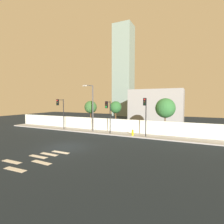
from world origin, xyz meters
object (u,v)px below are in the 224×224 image
object	(u,v)px
traffic_light_center	(108,110)
traffic_light_right	(60,108)
roadside_tree_leftmost	(91,107)
roadside_tree_midright	(165,108)
street_lamp_curbside	(92,105)
roadside_tree_midleft	(116,107)
traffic_light_left	(145,109)
fire_hydrant	(133,132)

from	to	relation	value
traffic_light_center	traffic_light_right	size ratio (longest dim) A/B	0.94
roadside_tree_leftmost	roadside_tree_midright	bearing A→B (deg)	0.00
traffic_light_center	traffic_light_right	world-z (taller)	traffic_light_right
traffic_light_center	street_lamp_curbside	world-z (taller)	street_lamp_curbside
roadside_tree_leftmost	roadside_tree_midleft	world-z (taller)	roadside_tree_leftmost
roadside_tree_midright	traffic_light_left	bearing A→B (deg)	-117.40
traffic_light_left	roadside_tree_midright	world-z (taller)	roadside_tree_midright
fire_hydrant	roadside_tree_midright	size ratio (longest dim) A/B	0.15
street_lamp_curbside	roadside_tree_midright	distance (m)	10.18
traffic_light_left	roadside_tree_leftmost	distance (m)	10.62
traffic_light_center	traffic_light_right	bearing A→B (deg)	-178.56
traffic_light_center	traffic_light_right	distance (m)	7.99
traffic_light_left	roadside_tree_midleft	xyz separation A→B (m)	(-5.50, 3.57, -0.05)
traffic_light_left	traffic_light_right	world-z (taller)	traffic_light_left
fire_hydrant	roadside_tree_midright	world-z (taller)	roadside_tree_midright
fire_hydrant	roadside_tree_midleft	bearing A→B (deg)	140.14
street_lamp_curbside	roadside_tree_leftmost	distance (m)	3.84
traffic_light_right	roadside_tree_midleft	bearing A→B (deg)	27.38
roadside_tree_leftmost	traffic_light_center	bearing A→B (deg)	-35.94
traffic_light_left	street_lamp_curbside	xyz separation A→B (m)	(-7.84, 0.44, 0.43)
traffic_light_right	roadside_tree_midright	size ratio (longest dim) A/B	0.94
traffic_light_center	roadside_tree_midleft	distance (m)	3.70
roadside_tree_midleft	traffic_light_left	bearing A→B (deg)	-32.96
roadside_tree_midleft	roadside_tree_midright	world-z (taller)	roadside_tree_midright
traffic_light_center	traffic_light_left	bearing A→B (deg)	1.05
traffic_light_left	traffic_light_right	bearing A→B (deg)	-178.71
traffic_light_right	roadside_tree_midleft	world-z (taller)	traffic_light_right
fire_hydrant	roadside_tree_midleft	distance (m)	5.81
traffic_light_right	fire_hydrant	world-z (taller)	traffic_light_right
traffic_light_left	roadside_tree_leftmost	xyz separation A→B (m)	(-10.01, 3.57, -0.09)
traffic_light_left	traffic_light_right	distance (m)	12.95
fire_hydrant	traffic_light_right	bearing A→B (deg)	-176.54
street_lamp_curbside	fire_hydrant	bearing A→B (deg)	-0.48
street_lamp_curbside	fire_hydrant	xyz separation A→B (m)	(6.14, -0.05, -3.51)
traffic_light_center	street_lamp_curbside	distance (m)	3.00
street_lamp_curbside	roadside_tree_midright	world-z (taller)	street_lamp_curbside
fire_hydrant	traffic_light_center	bearing A→B (deg)	-171.65
street_lamp_curbside	traffic_light_left	bearing A→B (deg)	-3.22
street_lamp_curbside	fire_hydrant	world-z (taller)	street_lamp_curbside
traffic_light_right	fire_hydrant	size ratio (longest dim) A/B	6.25
traffic_light_left	fire_hydrant	distance (m)	3.53
roadside_tree_leftmost	roadside_tree_midright	distance (m)	11.86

